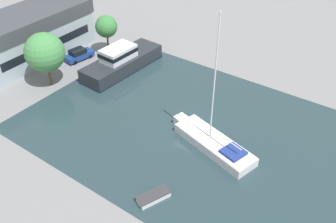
# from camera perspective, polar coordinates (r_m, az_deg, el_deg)

# --- Properties ---
(ground_plane) EXTENTS (440.00, 440.00, 0.00)m
(ground_plane) POSITION_cam_1_polar(r_m,az_deg,el_deg) (43.03, 2.94, -2.31)
(ground_plane) COLOR slate
(water_canal) EXTENTS (26.62, 36.14, 0.01)m
(water_canal) POSITION_cam_1_polar(r_m,az_deg,el_deg) (43.03, 2.94, -2.31)
(water_canal) COLOR #23383D
(water_canal) RESTS_ON ground
(warehouse_building) EXTENTS (19.09, 8.22, 6.88)m
(warehouse_building) POSITION_cam_1_polar(r_m,az_deg,el_deg) (59.52, -20.34, 10.93)
(warehouse_building) COLOR #99A8B2
(warehouse_building) RESTS_ON ground
(quay_tree_near_building) EXTENTS (5.13, 5.13, 7.29)m
(quay_tree_near_building) POSITION_cam_1_polar(r_m,az_deg,el_deg) (50.67, -18.28, 8.53)
(quay_tree_near_building) COLOR brown
(quay_tree_near_building) RESTS_ON ground
(quay_tree_by_water) EXTENTS (3.29, 3.29, 5.91)m
(quay_tree_by_water) POSITION_cam_1_polar(r_m,az_deg,el_deg) (57.38, -9.39, 12.64)
(quay_tree_by_water) COLOR brown
(quay_tree_by_water) RESTS_ON ground
(parked_car) EXTENTS (4.57, 2.46, 1.71)m
(parked_car) POSITION_cam_1_polar(r_m,az_deg,el_deg) (57.62, -13.45, 8.46)
(parked_car) COLOR navy
(parked_car) RESTS_ON ground
(sailboat_moored) EXTENTS (5.38, 10.97, 14.96)m
(sailboat_moored) POSITION_cam_1_polar(r_m,az_deg,el_deg) (40.13, 6.90, -4.71)
(sailboat_moored) COLOR silver
(sailboat_moored) RESTS_ON water_canal
(motor_cruiser) EXTENTS (13.06, 4.77, 3.69)m
(motor_cruiser) POSITION_cam_1_polar(r_m,az_deg,el_deg) (53.55, -7.11, 7.61)
(motor_cruiser) COLOR #23282D
(motor_cruiser) RESTS_ON water_canal
(small_dinghy) EXTENTS (3.42, 2.39, 0.61)m
(small_dinghy) POSITION_cam_1_polar(r_m,az_deg,el_deg) (35.07, -2.22, -12.83)
(small_dinghy) COLOR silver
(small_dinghy) RESTS_ON water_canal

